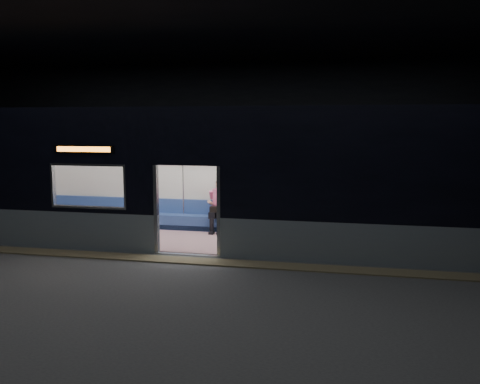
% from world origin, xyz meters
% --- Properties ---
extents(station_floor, '(24.00, 14.00, 0.01)m').
position_xyz_m(station_floor, '(0.00, 0.00, -0.01)').
color(station_floor, '#47494C').
rests_on(station_floor, ground).
extents(station_envelope, '(24.00, 14.00, 5.00)m').
position_xyz_m(station_envelope, '(0.00, 0.00, 3.66)').
color(station_envelope, black).
rests_on(station_envelope, station_floor).
extents(tactile_strip, '(22.80, 0.50, 0.03)m').
position_xyz_m(tactile_strip, '(0.00, 0.55, 0.01)').
color(tactile_strip, '#8C7F59').
rests_on(tactile_strip, station_floor).
extents(metro_car, '(18.00, 3.04, 3.35)m').
position_xyz_m(metro_car, '(-0.00, 2.54, 1.85)').
color(metro_car, gray).
rests_on(metro_car, station_floor).
extents(passenger, '(0.42, 0.73, 1.44)m').
position_xyz_m(passenger, '(0.10, 3.55, 0.83)').
color(passenger, black).
rests_on(passenger, metro_car).
extents(handbag, '(0.36, 0.34, 0.15)m').
position_xyz_m(handbag, '(0.07, 3.31, 0.69)').
color(handbag, black).
rests_on(handbag, passenger).
extents(transit_map, '(1.09, 0.03, 0.71)m').
position_xyz_m(transit_map, '(4.27, 3.85, 1.51)').
color(transit_map, white).
rests_on(transit_map, metro_car).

